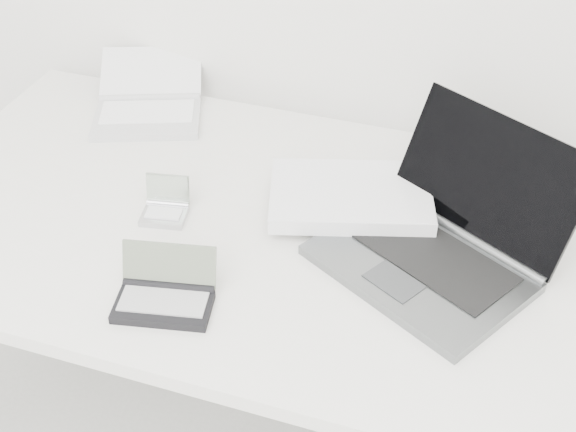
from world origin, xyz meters
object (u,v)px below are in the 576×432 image
(laptop_large, at_px, (399,221))
(netbook_open_white, at_px, (148,105))
(desk, at_px, (310,251))
(palmtop_charcoal, at_px, (165,295))

(laptop_large, bearing_deg, netbook_open_white, -172.74)
(desk, distance_m, palmtop_charcoal, 0.31)
(palmtop_charcoal, bearing_deg, laptop_large, 30.39)
(netbook_open_white, distance_m, palmtop_charcoal, 0.63)
(laptop_large, height_order, netbook_open_white, laptop_large)
(desk, relative_size, laptop_large, 2.69)
(netbook_open_white, relative_size, palmtop_charcoal, 2.00)
(desk, height_order, palmtop_charcoal, palmtop_charcoal)
(desk, bearing_deg, palmtop_charcoal, -123.84)
(laptop_large, height_order, palmtop_charcoal, laptop_large)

